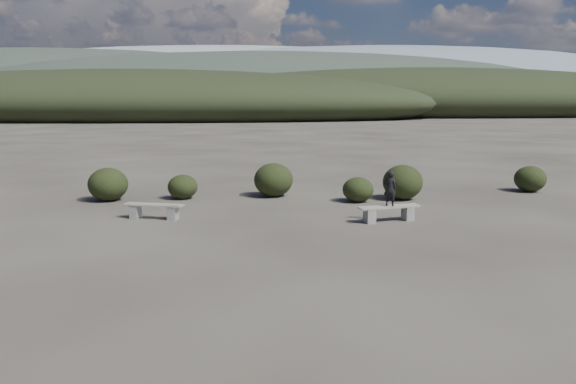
{
  "coord_description": "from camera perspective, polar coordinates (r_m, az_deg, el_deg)",
  "views": [
    {
      "loc": [
        -1.41,
        -11.33,
        3.57
      ],
      "look_at": [
        -0.76,
        3.5,
        1.1
      ],
      "focal_mm": 35.0,
      "sensor_mm": 36.0,
      "label": 1
    }
  ],
  "objects": [
    {
      "name": "shrub_e",
      "position": [
        23.72,
        23.39,
        1.24
      ],
      "size": [
        1.2,
        1.2,
        1.0
      ],
      "primitive_type": "ellipsoid",
      "color": "black",
      "rests_on": "ground"
    },
    {
      "name": "mountain_ridges",
      "position": [
        350.52,
        -3.53,
        10.62
      ],
      "size": [
        500.0,
        400.0,
        56.0
      ],
      "color": "black",
      "rests_on": "ground"
    },
    {
      "name": "bench_right",
      "position": [
        16.75,
        10.22,
        -2.01
      ],
      "size": [
        1.92,
        0.86,
        0.47
      ],
      "rotation": [
        0.0,
        0.0,
        0.26
      ],
      "color": "gray",
      "rests_on": "ground"
    },
    {
      "name": "shrub_c",
      "position": [
        19.76,
        7.12,
        0.25
      ],
      "size": [
        1.09,
        1.09,
        0.87
      ],
      "primitive_type": "ellipsoid",
      "color": "black",
      "rests_on": "ground"
    },
    {
      "name": "bench_left",
      "position": [
        17.34,
        -13.46,
        -1.77
      ],
      "size": [
        1.85,
        0.8,
        0.45
      ],
      "rotation": [
        0.0,
        0.0,
        -0.24
      ],
      "color": "gray",
      "rests_on": "ground"
    },
    {
      "name": "ground",
      "position": [
        11.96,
        4.43,
        -7.95
      ],
      "size": [
        1200.0,
        1200.0,
        0.0
      ],
      "primitive_type": "plane",
      "color": "#332E27",
      "rests_on": "ground"
    },
    {
      "name": "seated_person",
      "position": [
        16.63,
        10.32,
        0.36
      ],
      "size": [
        0.45,
        0.38,
        1.03
      ],
      "primitive_type": "imported",
      "rotation": [
        0.0,
        0.0,
        2.72
      ],
      "color": "black",
      "rests_on": "bench_right"
    },
    {
      "name": "shrub_f",
      "position": [
        20.81,
        -17.82,
        0.75
      ],
      "size": [
        1.39,
        1.39,
        1.17
      ],
      "primitive_type": "ellipsoid",
      "color": "black",
      "rests_on": "ground"
    },
    {
      "name": "shrub_a",
      "position": [
        20.56,
        -10.65,
        0.52
      ],
      "size": [
        1.07,
        1.07,
        0.88
      ],
      "primitive_type": "ellipsoid",
      "color": "black",
      "rests_on": "ground"
    },
    {
      "name": "shrub_b",
      "position": [
        20.69,
        -1.49,
        1.24
      ],
      "size": [
        1.44,
        1.44,
        1.24
      ],
      "primitive_type": "ellipsoid",
      "color": "black",
      "rests_on": "ground"
    },
    {
      "name": "shrub_d",
      "position": [
        20.47,
        11.58,
        0.98
      ],
      "size": [
        1.43,
        1.43,
        1.25
      ],
      "primitive_type": "ellipsoid",
      "color": "black",
      "rests_on": "ground"
    }
  ]
}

